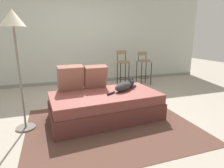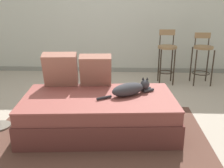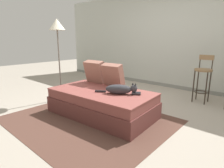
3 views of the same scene
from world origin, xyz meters
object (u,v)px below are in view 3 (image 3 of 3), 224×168
object	(u,v)px
throw_pillow_corner	(95,72)
throw_pillow_middle	(113,75)
cat	(121,89)
floor_lamp	(57,32)
couch	(102,102)
bar_stool_near_window	(203,75)

from	to	relation	value
throw_pillow_corner	throw_pillow_middle	size ratio (longest dim) A/B	1.06
cat	floor_lamp	size ratio (longest dim) A/B	0.40
couch	throw_pillow_middle	world-z (taller)	throw_pillow_middle
cat	floor_lamp	distance (m)	1.85
couch	throw_pillow_middle	xyz separation A→B (m)	(-0.07, 0.37, 0.42)
cat	bar_stool_near_window	xyz separation A→B (m)	(0.70, 1.81, 0.07)
couch	throw_pillow_middle	bearing A→B (deg)	100.69
throw_pillow_middle	bar_stool_near_window	xyz separation A→B (m)	(1.13, 1.50, -0.07)
throw_pillow_middle	cat	size ratio (longest dim) A/B	0.62
throw_pillow_corner	cat	bearing A→B (deg)	-17.78
couch	floor_lamp	distance (m)	1.73
cat	bar_stool_near_window	size ratio (longest dim) A/B	0.69
couch	cat	world-z (taller)	cat
bar_stool_near_window	throw_pillow_middle	bearing A→B (deg)	-127.19
throw_pillow_corner	bar_stool_near_window	distance (m)	2.20
throw_pillow_corner	bar_stool_near_window	world-z (taller)	bar_stool_near_window
throw_pillow_corner	bar_stool_near_window	bearing A→B (deg)	44.05
floor_lamp	cat	bearing A→B (deg)	1.72
couch	throw_pillow_corner	world-z (taller)	throw_pillow_corner
throw_pillow_corner	cat	xyz separation A→B (m)	(0.88, -0.28, -0.15)
cat	bar_stool_near_window	distance (m)	1.94
couch	floor_lamp	world-z (taller)	floor_lamp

